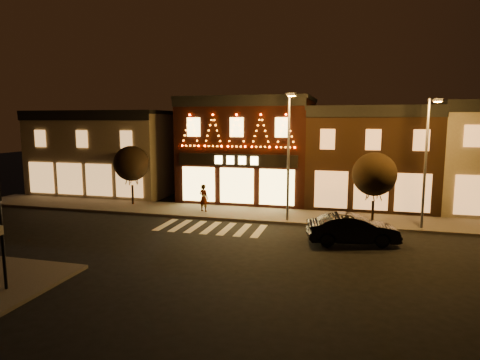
% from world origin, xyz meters
% --- Properties ---
extents(ground, '(120.00, 120.00, 0.00)m').
position_xyz_m(ground, '(0.00, 0.00, 0.00)').
color(ground, black).
rests_on(ground, ground).
extents(sidewalk_far, '(44.00, 4.00, 0.15)m').
position_xyz_m(sidewalk_far, '(2.00, 8.00, 0.07)').
color(sidewalk_far, '#47423D').
rests_on(sidewalk_far, ground).
extents(building_left, '(12.20, 8.28, 7.30)m').
position_xyz_m(building_left, '(-13.00, 13.99, 3.66)').
color(building_left, '#7E7059').
rests_on(building_left, ground).
extents(building_pulp, '(10.20, 8.34, 8.30)m').
position_xyz_m(building_pulp, '(0.00, 13.98, 4.16)').
color(building_pulp, black).
rests_on(building_pulp, ground).
extents(building_right_a, '(9.20, 8.28, 7.50)m').
position_xyz_m(building_right_a, '(9.50, 13.99, 3.76)').
color(building_right_a, '#331F12').
rests_on(building_right_a, ground).
extents(streetlamp_mid, '(0.71, 1.83, 7.98)m').
position_xyz_m(streetlamp_mid, '(4.34, 6.37, 4.83)').
color(streetlamp_mid, '#59595E').
rests_on(streetlamp_mid, sidewalk_far).
extents(streetlamp_right, '(0.50, 1.73, 7.55)m').
position_xyz_m(streetlamp_right, '(12.30, 6.38, 4.58)').
color(streetlamp_right, '#59595E').
rests_on(streetlamp_right, sidewalk_far).
extents(tree_left, '(2.66, 2.66, 4.45)m').
position_xyz_m(tree_left, '(-7.91, 8.71, 3.26)').
color(tree_left, black).
rests_on(tree_left, sidewalk_far).
extents(tree_right, '(2.65, 2.65, 4.43)m').
position_xyz_m(tree_right, '(9.50, 6.83, 3.25)').
color(tree_right, black).
rests_on(tree_right, sidewalk_far).
extents(dark_sedan, '(4.99, 2.67, 1.56)m').
position_xyz_m(dark_sedan, '(8.29, 2.84, 0.78)').
color(dark_sedan, black).
rests_on(dark_sedan, ground).
extents(pedestrian, '(0.80, 0.65, 1.92)m').
position_xyz_m(pedestrian, '(-1.78, 7.68, 1.11)').
color(pedestrian, gray).
rests_on(pedestrian, sidewalk_far).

